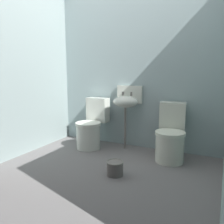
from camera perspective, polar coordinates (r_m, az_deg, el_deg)
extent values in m
cube|color=slate|center=(2.99, -2.47, -14.97)|extent=(3.07, 2.66, 0.08)
cube|color=#8FA4A6|center=(3.79, 6.11, 10.36)|extent=(3.07, 0.10, 2.50)
cube|color=#8FA1A0|center=(3.66, -21.54, 9.74)|extent=(0.10, 2.46, 2.50)
cylinder|color=silver|center=(3.76, -5.77, -5.97)|extent=(0.39, 0.39, 0.38)
cylinder|color=silver|center=(3.71, -5.83, -2.85)|extent=(0.41, 0.41, 0.04)
cube|color=silver|center=(3.93, -3.46, 0.56)|extent=(0.36, 0.19, 0.40)
cylinder|color=silver|center=(3.30, 13.83, -8.55)|extent=(0.43, 0.43, 0.38)
cylinder|color=silver|center=(3.24, 13.98, -5.02)|extent=(0.45, 0.45, 0.04)
cube|color=silver|center=(3.49, 14.51, -0.93)|extent=(0.38, 0.23, 0.40)
cylinder|color=slate|center=(3.71, 3.23, -3.95)|extent=(0.04, 0.04, 0.66)
ellipsoid|color=silver|center=(3.63, 3.29, 2.50)|extent=(0.40, 0.32, 0.18)
cube|color=silver|center=(3.77, 4.29, 4.30)|extent=(0.42, 0.04, 0.28)
cylinder|color=slate|center=(3.70, 2.67, 4.52)|extent=(0.04, 0.04, 0.06)
cylinder|color=slate|center=(3.64, 4.70, 4.42)|extent=(0.04, 0.04, 0.06)
cylinder|color=slate|center=(2.85, 0.71, -13.57)|extent=(0.19, 0.19, 0.16)
torus|color=slate|center=(2.82, 0.72, -12.06)|extent=(0.21, 0.21, 0.02)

